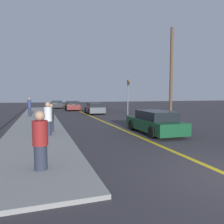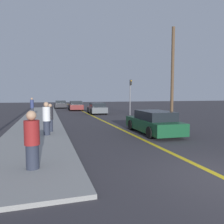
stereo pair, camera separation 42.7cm
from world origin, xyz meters
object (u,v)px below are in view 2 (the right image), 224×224
at_px(car_ahead_center, 97,108).
at_px(utility_pole, 172,76).
at_px(traffic_light, 130,93).
at_px(car_far_distant, 76,106).
at_px(car_parked_left_lot, 61,104).
at_px(pedestrian_mid_group, 46,119).
at_px(pedestrian_far_standing, 50,118).
at_px(car_near_right_lane, 153,122).
at_px(pedestrian_by_sign, 32,107).
at_px(pedestrian_near_curb, 32,140).

relative_size(car_ahead_center, utility_pole, 0.54).
bearing_deg(traffic_light, car_far_distant, 117.09).
height_order(car_parked_left_lot, traffic_light, traffic_light).
bearing_deg(pedestrian_mid_group, traffic_light, 49.35).
bearing_deg(car_far_distant, pedestrian_far_standing, -99.34).
distance_m(car_near_right_lane, car_far_distant, 19.77).
relative_size(pedestrian_by_sign, traffic_light, 0.48).
relative_size(pedestrian_far_standing, pedestrian_by_sign, 0.88).
relative_size(car_ahead_center, pedestrian_by_sign, 2.21).
xyz_separation_m(car_ahead_center, car_far_distant, (-1.67, 6.25, 0.02)).
distance_m(car_near_right_lane, car_ahead_center, 13.43).
relative_size(car_parked_left_lot, pedestrian_near_curb, 2.54).
bearing_deg(car_ahead_center, utility_pole, -65.32).
relative_size(car_ahead_center, pedestrian_far_standing, 2.50).
distance_m(car_near_right_lane, pedestrian_far_standing, 5.91).
height_order(pedestrian_mid_group, pedestrian_by_sign, pedestrian_by_sign).
xyz_separation_m(car_ahead_center, pedestrian_mid_group, (-5.58, -12.84, 0.35)).
relative_size(car_far_distant, car_parked_left_lot, 0.94).
relative_size(traffic_light, utility_pole, 0.51).
distance_m(pedestrian_by_sign, utility_pole, 13.39).
bearing_deg(pedestrian_near_curb, traffic_light, 59.68).
bearing_deg(car_near_right_lane, pedestrian_far_standing, 165.55).
height_order(car_ahead_center, pedestrian_near_curb, pedestrian_near_curb).
height_order(car_near_right_lane, car_ahead_center, car_near_right_lane).
bearing_deg(utility_pole, car_far_distant, 109.44).
bearing_deg(pedestrian_mid_group, pedestrian_far_standing, 79.06).
bearing_deg(car_parked_left_lot, car_near_right_lane, -80.51).
bearing_deg(car_near_right_lane, pedestrian_by_sign, 124.38).
distance_m(pedestrian_far_standing, pedestrian_by_sign, 9.77).
height_order(car_ahead_center, traffic_light, traffic_light).
xyz_separation_m(traffic_light, utility_pole, (0.91, -6.67, 1.37)).
distance_m(car_ahead_center, car_parked_left_lot, 12.65).
distance_m(car_parked_left_lot, pedestrian_near_curb, 30.45).
relative_size(car_ahead_center, car_parked_left_lot, 0.94).
distance_m(car_parked_left_lot, pedestrian_mid_group, 25.11).
xyz_separation_m(car_far_distant, pedestrian_near_curb, (-4.29, -24.41, 0.29)).
bearing_deg(pedestrian_far_standing, pedestrian_by_sign, 99.27).
height_order(pedestrian_mid_group, utility_pole, utility_pole).
height_order(car_far_distant, car_parked_left_lot, car_far_distant).
relative_size(car_near_right_lane, pedestrian_far_standing, 2.89).
distance_m(pedestrian_near_curb, pedestrian_mid_group, 5.34).
distance_m(pedestrian_mid_group, traffic_light, 13.22).
relative_size(car_far_distant, pedestrian_by_sign, 2.21).
bearing_deg(pedestrian_near_curb, utility_pole, 41.22).
xyz_separation_m(pedestrian_by_sign, utility_pole, (10.85, -7.39, 2.68)).
bearing_deg(utility_pole, pedestrian_far_standing, -166.35).
relative_size(car_near_right_lane, utility_pole, 0.62).
distance_m(pedestrian_far_standing, utility_pole, 9.94).
height_order(car_near_right_lane, car_parked_left_lot, car_near_right_lane).
bearing_deg(traffic_light, car_parked_left_lot, 113.12).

